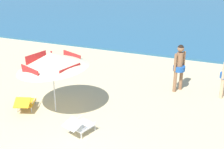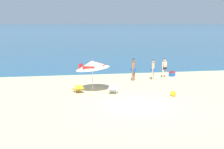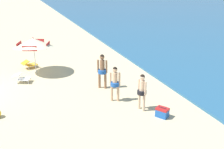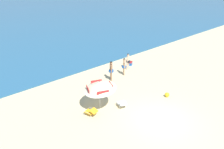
# 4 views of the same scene
# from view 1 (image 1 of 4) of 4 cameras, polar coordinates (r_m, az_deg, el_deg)

# --- Properties ---
(beach_umbrella_striped_main) EXTENTS (2.76, 2.72, 2.18)m
(beach_umbrella_striped_main) POSITION_cam_1_polar(r_m,az_deg,el_deg) (10.42, -10.17, 2.34)
(beach_umbrella_striped_main) COLOR silver
(beach_umbrella_striped_main) RESTS_ON ground
(lounge_chair_under_umbrella) EXTENTS (0.76, 0.99, 0.51)m
(lounge_chair_under_umbrella) POSITION_cam_1_polar(r_m,az_deg,el_deg) (11.34, -14.60, -4.65)
(lounge_chair_under_umbrella) COLOR gold
(lounge_chair_under_umbrella) RESTS_ON ground
(lounge_chair_beside_umbrella) EXTENTS (0.81, 0.99, 0.50)m
(lounge_chair_beside_umbrella) POSITION_cam_1_polar(r_m,az_deg,el_deg) (9.86, -5.62, -8.58)
(lounge_chair_beside_umbrella) COLOR white
(lounge_chair_beside_umbrella) RESTS_ON ground
(person_standing_near_shore) EXTENTS (0.43, 0.45, 1.77)m
(person_standing_near_shore) POSITION_cam_1_polar(r_m,az_deg,el_deg) (12.19, 11.37, 1.65)
(person_standing_near_shore) COLOR #8C6042
(person_standing_near_shore) RESTS_ON ground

